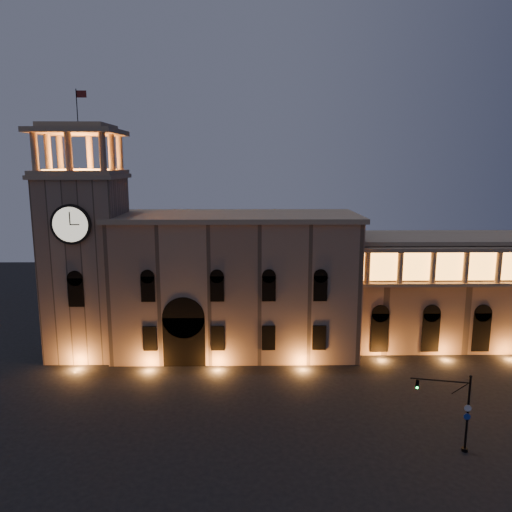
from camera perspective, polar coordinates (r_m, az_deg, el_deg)
The scene contains 5 objects.
ground at distance 46.71m, azimuth -0.35°, elevation -20.12°, with size 160.00×160.00×0.00m, color black.
government_building at distance 63.93m, azimuth -2.41°, elevation -3.07°, with size 30.80×12.80×17.60m.
clock_tower at distance 65.37m, azimuth -18.82°, elevation 0.01°, with size 9.80×9.80×32.40m.
colonnade_wing at distance 73.66m, azimuth 25.25°, elevation -3.40°, with size 40.60×11.50×14.50m.
traffic_light at distance 46.50m, azimuth 22.00°, elevation -16.08°, with size 4.87×1.34×6.82m.
Camera 1 is at (-0.35, -40.16, 23.85)m, focal length 35.00 mm.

